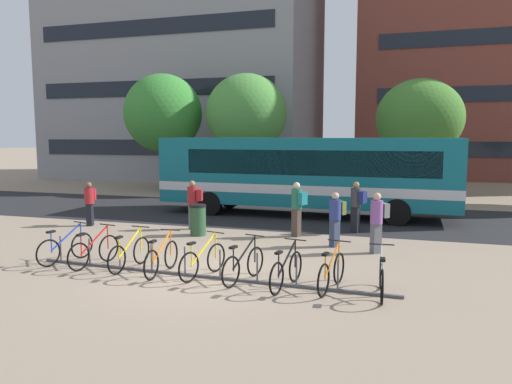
% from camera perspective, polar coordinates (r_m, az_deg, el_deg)
% --- Properties ---
extents(ground, '(200.00, 200.00, 0.00)m').
position_cam_1_polar(ground, '(11.74, -6.22, -9.59)').
color(ground, gray).
extents(bus_lane_asphalt, '(80.00, 7.20, 0.01)m').
position_cam_1_polar(bus_lane_asphalt, '(20.14, 3.83, -2.70)').
color(bus_lane_asphalt, '#232326').
rests_on(bus_lane_asphalt, ground).
extents(city_bus, '(12.08, 2.85, 3.20)m').
position_cam_1_polar(city_bus, '(19.80, 5.61, 2.28)').
color(city_bus, '#0F6070').
rests_on(city_bus, ground).
extents(bike_rack, '(9.00, 0.45, 0.70)m').
position_cam_1_polar(bike_rack, '(11.40, -6.38, -9.60)').
color(bike_rack, '#47474C').
rests_on(bike_rack, ground).
extents(parked_bicycle_blue_0, '(0.62, 1.68, 0.99)m').
position_cam_1_polar(parked_bicycle_blue_0, '(13.52, -21.66, -6.18)').
color(parked_bicycle_blue_0, black).
rests_on(parked_bicycle_blue_0, ground).
extents(parked_bicycle_red_1, '(0.52, 1.71, 0.99)m').
position_cam_1_polar(parked_bicycle_red_1, '(12.89, -18.67, -6.67)').
color(parked_bicycle_red_1, black).
rests_on(parked_bicycle_red_1, ground).
extents(parked_bicycle_yellow_2, '(0.52, 1.72, 0.99)m').
position_cam_1_polar(parked_bicycle_yellow_2, '(12.36, -14.78, -7.11)').
color(parked_bicycle_yellow_2, black).
rests_on(parked_bicycle_yellow_2, ground).
extents(parked_bicycle_orange_3, '(0.52, 1.72, 0.99)m').
position_cam_1_polar(parked_bicycle_orange_3, '(11.75, -11.14, -7.73)').
color(parked_bicycle_orange_3, black).
rests_on(parked_bicycle_orange_3, ground).
extents(parked_bicycle_yellow_4, '(0.64, 1.67, 0.99)m').
position_cam_1_polar(parked_bicycle_yellow_4, '(11.37, -6.32, -8.13)').
color(parked_bicycle_yellow_4, black).
rests_on(parked_bicycle_yellow_4, ground).
extents(parked_bicycle_black_5, '(0.61, 1.68, 0.99)m').
position_cam_1_polar(parked_bicycle_black_5, '(10.95, -1.49, -8.68)').
color(parked_bicycle_black_5, black).
rests_on(parked_bicycle_black_5, ground).
extents(parked_bicycle_black_6, '(0.52, 1.70, 0.99)m').
position_cam_1_polar(parked_bicycle_black_6, '(10.51, 3.63, -9.34)').
color(parked_bicycle_black_6, black).
rests_on(parked_bicycle_black_6, ground).
extents(parked_bicycle_orange_7, '(0.53, 1.70, 0.99)m').
position_cam_1_polar(parked_bicycle_orange_7, '(10.50, 8.95, -9.43)').
color(parked_bicycle_orange_7, black).
rests_on(parked_bicycle_orange_7, ground).
extents(parked_bicycle_silver_8, '(0.52, 1.72, 0.99)m').
position_cam_1_polar(parked_bicycle_silver_8, '(10.32, 14.66, -9.86)').
color(parked_bicycle_silver_8, black).
rests_on(parked_bicycle_silver_8, ground).
extents(commuter_navy_pack_0, '(0.60, 0.50, 1.75)m').
position_cam_1_polar(commuter_navy_pack_0, '(16.60, 11.85, -1.34)').
color(commuter_navy_pack_0, black).
rests_on(commuter_navy_pack_0, ground).
extents(commuter_red_pack_1, '(0.44, 0.59, 1.62)m').
position_cam_1_polar(commuter_red_pack_1, '(18.60, -19.14, -0.96)').
color(commuter_red_pack_1, black).
rests_on(commuter_red_pack_1, ground).
extents(commuter_teal_pack_2, '(0.61, 0.53, 1.79)m').
position_cam_1_polar(commuter_teal_pack_2, '(15.68, 4.92, -1.59)').
color(commuter_teal_pack_2, '#47382D').
rests_on(commuter_teal_pack_2, ground).
extents(commuter_red_pack_3, '(0.58, 0.42, 1.73)m').
position_cam_1_polar(commuter_red_pack_3, '(17.03, -7.45, -1.10)').
color(commuter_red_pack_3, '#565660').
rests_on(commuter_red_pack_3, ground).
extents(commuter_grey_pack_4, '(0.60, 0.58, 1.72)m').
position_cam_1_polar(commuter_grey_pack_4, '(13.85, 14.21, -3.07)').
color(commuter_grey_pack_4, '#565660').
rests_on(commuter_grey_pack_4, ground).
extents(commuter_olive_pack_5, '(0.55, 0.60, 1.63)m').
position_cam_1_polar(commuter_olive_pack_5, '(14.43, 9.45, -2.76)').
color(commuter_olive_pack_5, '#2D3851').
rests_on(commuter_olive_pack_5, ground).
extents(trash_bin, '(0.55, 0.55, 1.03)m').
position_cam_1_polar(trash_bin, '(16.03, -6.90, -3.30)').
color(trash_bin, '#284C2D').
rests_on(trash_bin, ground).
extents(street_tree_0, '(4.67, 4.67, 6.37)m').
position_cam_1_polar(street_tree_0, '(27.96, 18.84, 8.29)').
color(street_tree_0, brown).
rests_on(street_tree_0, ground).
extents(street_tree_2, '(4.70, 4.70, 6.86)m').
position_cam_1_polar(street_tree_2, '(28.23, -1.14, 9.29)').
color(street_tree_2, brown).
rests_on(street_tree_2, ground).
extents(street_tree_3, '(4.65, 4.65, 6.97)m').
position_cam_1_polar(street_tree_3, '(29.72, -10.97, 9.14)').
color(street_tree_3, brown).
rests_on(street_tree_3, ground).
extents(building_left_wing, '(20.02, 12.60, 20.55)m').
position_cam_1_polar(building_left_wing, '(40.92, -7.95, 16.46)').
color(building_left_wing, gray).
rests_on(building_left_wing, ground).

